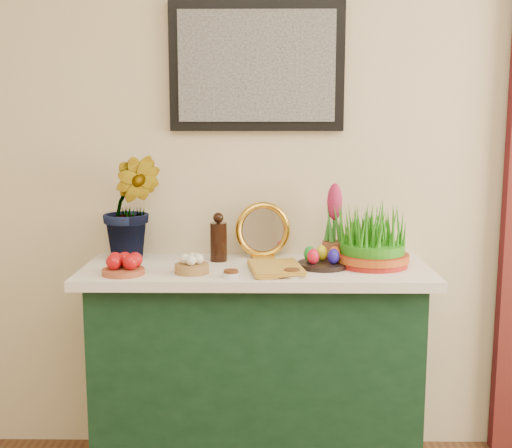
# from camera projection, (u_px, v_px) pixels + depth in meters

# --- Properties ---
(sideboard) EXTENTS (1.30, 0.45, 0.85)m
(sideboard) POSITION_uv_depth(u_px,v_px,m) (256.00, 374.00, 2.68)
(sideboard) COLOR #143821
(sideboard) RESTS_ON ground
(tablecloth) EXTENTS (1.40, 0.55, 0.04)m
(tablecloth) POSITION_uv_depth(u_px,v_px,m) (256.00, 271.00, 2.61)
(tablecloth) COLOR silver
(tablecloth) RESTS_ON sideboard
(hyacinth_green) EXTENTS (0.30, 0.26, 0.59)m
(hyacinth_green) POSITION_uv_depth(u_px,v_px,m) (131.00, 190.00, 2.69)
(hyacinth_green) COLOR #2F7B25
(hyacinth_green) RESTS_ON tablecloth
(apple_bowl) EXTENTS (0.21, 0.21, 0.08)m
(apple_bowl) POSITION_uv_depth(u_px,v_px,m) (123.00, 266.00, 2.45)
(apple_bowl) COLOR #98462A
(apple_bowl) RESTS_ON tablecloth
(garlic_basket) EXTENTS (0.13, 0.13, 0.07)m
(garlic_basket) POSITION_uv_depth(u_px,v_px,m) (192.00, 265.00, 2.48)
(garlic_basket) COLOR #A27841
(garlic_basket) RESTS_ON tablecloth
(vinegar_cruet) EXTENTS (0.07, 0.07, 0.21)m
(vinegar_cruet) POSITION_uv_depth(u_px,v_px,m) (218.00, 240.00, 2.68)
(vinegar_cruet) COLOR black
(vinegar_cruet) RESTS_ON tablecloth
(mirror) EXTENTS (0.25, 0.11, 0.24)m
(mirror) POSITION_uv_depth(u_px,v_px,m) (263.00, 231.00, 2.75)
(mirror) COLOR gold
(mirror) RESTS_ON tablecloth
(book) EXTENTS (0.21, 0.28, 0.04)m
(book) POSITION_uv_depth(u_px,v_px,m) (251.00, 268.00, 2.49)
(book) COLOR gold
(book) RESTS_ON tablecloth
(spice_dish_left) EXTENTS (0.07, 0.07, 0.03)m
(spice_dish_left) POSITION_uv_depth(u_px,v_px,m) (231.00, 274.00, 2.41)
(spice_dish_left) COLOR silver
(spice_dish_left) RESTS_ON tablecloth
(spice_dish_right) EXTENTS (0.07, 0.07, 0.03)m
(spice_dish_right) POSITION_uv_depth(u_px,v_px,m) (292.00, 273.00, 2.42)
(spice_dish_right) COLOR silver
(spice_dish_right) RESTS_ON tablecloth
(egg_plate) EXTENTS (0.26, 0.26, 0.08)m
(egg_plate) POSITION_uv_depth(u_px,v_px,m) (322.00, 260.00, 2.57)
(egg_plate) COLOR black
(egg_plate) RESTS_ON tablecloth
(hyacinth_pink) EXTENTS (0.10, 0.10, 0.33)m
(hyacinth_pink) POSITION_uv_depth(u_px,v_px,m) (334.00, 226.00, 2.68)
(hyacinth_pink) COLOR brown
(hyacinth_pink) RESTS_ON tablecloth
(wheatgrass_sabzeh) EXTENTS (0.30, 0.30, 0.24)m
(wheatgrass_sabzeh) POSITION_uv_depth(u_px,v_px,m) (372.00, 240.00, 2.59)
(wheatgrass_sabzeh) COLOR maroon
(wheatgrass_sabzeh) RESTS_ON tablecloth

